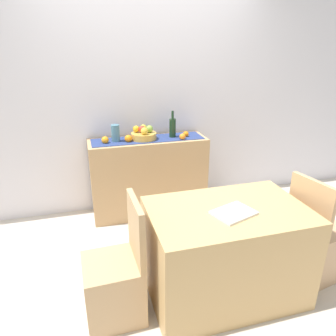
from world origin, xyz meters
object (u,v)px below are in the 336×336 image
(fruit_bowl, at_px, (144,136))
(chair_by_corner, at_px, (316,246))
(dining_table, at_px, (225,252))
(chair_near_window, at_px, (116,284))
(sideboard_console, at_px, (149,177))
(wine_bottle, at_px, (173,128))
(ceramic_vase, at_px, (115,133))
(open_book, at_px, (234,213))

(fruit_bowl, relative_size, chair_by_corner, 0.30)
(dining_table, xyz_separation_m, chair_by_corner, (0.84, -0.00, -0.10))
(fruit_bowl, xyz_separation_m, dining_table, (0.33, -1.44, -0.56))
(dining_table, bearing_deg, chair_near_window, 179.96)
(chair_near_window, bearing_deg, fruit_bowl, 70.23)
(sideboard_console, bearing_deg, fruit_bowl, 180.00)
(fruit_bowl, relative_size, wine_bottle, 0.93)
(fruit_bowl, xyz_separation_m, ceramic_vase, (-0.30, 0.00, 0.05))
(dining_table, distance_m, chair_near_window, 0.85)
(dining_table, bearing_deg, fruit_bowl, 102.77)
(fruit_bowl, bearing_deg, sideboard_console, 0.00)
(open_book, xyz_separation_m, chair_by_corner, (0.84, 0.07, -0.48))
(wine_bottle, height_order, open_book, wine_bottle)
(fruit_bowl, height_order, chair_near_window, fruit_bowl)
(fruit_bowl, distance_m, chair_by_corner, 1.97)
(dining_table, relative_size, chair_by_corner, 1.28)
(fruit_bowl, bearing_deg, dining_table, -77.23)
(sideboard_console, distance_m, wine_bottle, 0.62)
(sideboard_console, height_order, open_book, sideboard_console)
(open_book, bearing_deg, chair_by_corner, -13.95)
(sideboard_console, xyz_separation_m, open_book, (0.28, -1.51, 0.31))
(ceramic_vase, bearing_deg, wine_bottle, 0.00)
(fruit_bowl, relative_size, ceramic_vase, 1.50)
(fruit_bowl, xyz_separation_m, chair_near_window, (-0.52, -1.43, -0.66))
(fruit_bowl, relative_size, open_book, 0.98)
(wine_bottle, relative_size, open_book, 1.06)
(sideboard_console, height_order, dining_table, sideboard_console)
(chair_near_window, relative_size, chair_by_corner, 1.00)
(open_book, relative_size, chair_near_window, 0.31)
(sideboard_console, relative_size, chair_near_window, 1.43)
(sideboard_console, distance_m, open_book, 1.57)
(ceramic_vase, bearing_deg, dining_table, -66.38)
(sideboard_console, relative_size, dining_table, 1.12)
(wine_bottle, bearing_deg, dining_table, -89.99)
(chair_by_corner, bearing_deg, sideboard_console, 127.96)
(dining_table, height_order, chair_near_window, chair_near_window)
(fruit_bowl, bearing_deg, open_book, -77.79)
(chair_by_corner, bearing_deg, open_book, -175.19)
(sideboard_console, bearing_deg, chair_near_window, -111.32)
(sideboard_console, xyz_separation_m, chair_near_window, (-0.56, -1.43, -0.18))
(open_book, relative_size, chair_by_corner, 0.31)
(sideboard_console, relative_size, chair_by_corner, 1.43)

